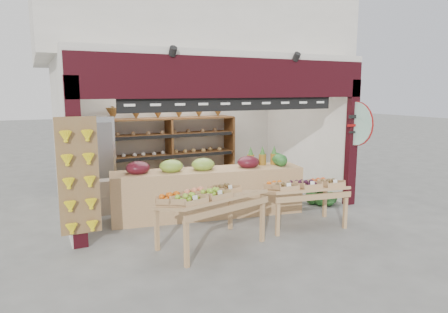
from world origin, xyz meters
TOP-DOWN VIEW (x-y plane):
  - ground at (0.00, 0.00)m, footprint 60.00×60.00m
  - shop_structure at (0.00, 1.61)m, footprint 6.36×5.12m
  - banana_board at (-2.73, -1.17)m, footprint 0.60×0.15m
  - gift_sign at (2.75, -1.15)m, footprint 0.04×0.93m
  - back_shelving at (-0.31, 1.91)m, footprint 3.35×0.55m
  - refrigerator at (-2.10, 1.55)m, footprint 0.74×0.74m
  - cardboard_stack at (-1.83, 0.61)m, footprint 0.98×0.70m
  - mid_counter at (-0.31, -0.45)m, footprint 3.76×1.32m
  - display_table_left at (-1.00, -1.91)m, footprint 1.78×1.27m
  - display_table_right at (1.00, -1.76)m, footprint 1.53×1.01m
  - watermelon_pile at (2.21, -0.75)m, footprint 0.66×0.68m

SIDE VIEW (x-z plane):
  - ground at x=0.00m, z-range 0.00..0.00m
  - watermelon_pile at x=2.21m, z-range -0.06..0.45m
  - cardboard_stack at x=-1.83m, z-range -0.09..0.59m
  - mid_counter at x=-0.31m, z-range -0.07..1.08m
  - display_table_right at x=1.00m, z-range 0.26..1.19m
  - display_table_left at x=-1.00m, z-range 0.28..1.31m
  - refrigerator at x=-2.10m, z-range 0.00..1.89m
  - banana_board at x=-2.73m, z-range 0.22..2.02m
  - back_shelving at x=-0.31m, z-range 0.25..2.30m
  - gift_sign at x=2.75m, z-range 1.29..2.21m
  - shop_structure at x=0.00m, z-range 1.22..6.62m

